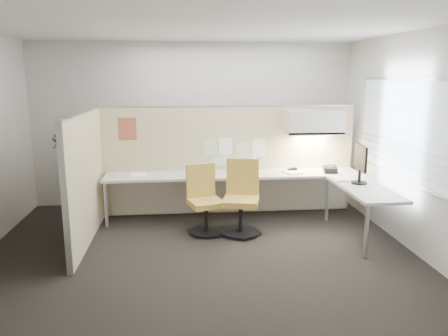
{
  "coord_description": "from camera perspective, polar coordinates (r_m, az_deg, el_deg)",
  "views": [
    {
      "loc": [
        -0.2,
        -5.37,
        2.24
      ],
      "look_at": [
        0.4,
        0.8,
        0.92
      ],
      "focal_mm": 35.0,
      "sensor_mm": 36.0,
      "label": 1
    }
  ],
  "objects": [
    {
      "name": "coat_hook",
      "position": [
        5.3,
        -20.62,
        2.2
      ],
      "size": [
        0.18,
        0.48,
        1.43
      ],
      "color": "silver",
      "rests_on": "partition_left"
    },
    {
      "name": "stapler",
      "position": [
        7.06,
        8.83,
        -0.28
      ],
      "size": [
        0.15,
        0.07,
        0.05
      ],
      "primitive_type": "cube",
      "rotation": [
        0.0,
        0.0,
        -0.24
      ],
      "color": "black",
      "rests_on": "desk"
    },
    {
      "name": "task_light_strip",
      "position": [
        7.14,
        11.63,
        4.19
      ],
      "size": [
        0.6,
        0.06,
        0.02
      ],
      "primitive_type": "cube",
      "color": "#FFEABF",
      "rests_on": "overhead_bin"
    },
    {
      "name": "chair_right",
      "position": [
        6.29,
        2.29,
        -4.17
      ],
      "size": [
        0.59,
        0.61,
        1.05
      ],
      "rotation": [
        0.0,
        0.0,
        -0.24
      ],
      "color": "black",
      "rests_on": "floor"
    },
    {
      "name": "partition_left",
      "position": [
        6.17,
        -17.6,
        -1.36
      ],
      "size": [
        0.06,
        2.2,
        1.75
      ],
      "primitive_type": "cube",
      "color": "beige",
      "rests_on": "floor"
    },
    {
      "name": "monitor",
      "position": [
        6.44,
        17.39,
        0.79
      ],
      "size": [
        0.22,
        0.52,
        0.55
      ],
      "rotation": [
        0.0,
        0.0,
        1.45
      ],
      "color": "black",
      "rests_on": "desk"
    },
    {
      "name": "floor",
      "position": [
        5.82,
        -3.23,
        -10.7
      ],
      "size": [
        5.5,
        4.5,
        0.01
      ],
      "primitive_type": "cube",
      "color": "black",
      "rests_on": "ground"
    },
    {
      "name": "chair_left",
      "position": [
        6.32,
        -2.58,
        -4.42
      ],
      "size": [
        0.57,
        0.59,
        0.97
      ],
      "rotation": [
        0.0,
        0.0,
        0.3
      ],
      "color": "black",
      "rests_on": "floor"
    },
    {
      "name": "wall_front",
      "position": [
        3.24,
        -1.87,
        -3.06
      ],
      "size": [
        5.5,
        0.02,
        2.8
      ],
      "primitive_type": "cube",
      "color": "beige",
      "rests_on": "ground"
    },
    {
      "name": "paper_stack_4",
      "position": [
        6.69,
        15.0,
        -1.36
      ],
      "size": [
        0.24,
        0.31,
        0.02
      ],
      "primitive_type": "cube",
      "rotation": [
        0.0,
        0.0,
        0.04
      ],
      "color": "white",
      "rests_on": "desk"
    },
    {
      "name": "pinned_papers",
      "position": [
        7.09,
        1.24,
        2.19
      ],
      "size": [
        1.01,
        0.0,
        0.47
      ],
      "color": "#8CBF8C",
      "rests_on": "partition_back"
    },
    {
      "name": "ceiling",
      "position": [
        5.4,
        -3.59,
        17.98
      ],
      "size": [
        5.5,
        4.5,
        0.01
      ],
      "primitive_type": "cube",
      "color": "white",
      "rests_on": "wall_back"
    },
    {
      "name": "paper_stack_1",
      "position": [
        6.78,
        -2.25,
        -0.69
      ],
      "size": [
        0.27,
        0.33,
        0.04
      ],
      "primitive_type": "cube",
      "rotation": [
        0.0,
        0.0,
        0.15
      ],
      "color": "white",
      "rests_on": "desk"
    },
    {
      "name": "wall_right",
      "position": [
        6.18,
        23.03,
        3.23
      ],
      "size": [
        0.02,
        4.5,
        2.8
      ],
      "primitive_type": "cube",
      "color": "beige",
      "rests_on": "ground"
    },
    {
      "name": "poster",
      "position": [
        7.04,
        -12.51,
        5.02
      ],
      "size": [
        0.28,
        0.0,
        0.35
      ],
      "primitive_type": "cube",
      "color": "#DC4F1B",
      "rests_on": "partition_back"
    },
    {
      "name": "window_pane",
      "position": [
        6.15,
        22.94,
        4.61
      ],
      "size": [
        0.01,
        2.8,
        1.3
      ],
      "primitive_type": "cube",
      "color": "#A7B6C3",
      "rests_on": "wall_right"
    },
    {
      "name": "paper_stack_2",
      "position": [
        6.96,
        2.7,
        -0.48
      ],
      "size": [
        0.24,
        0.3,
        0.02
      ],
      "primitive_type": "cube",
      "rotation": [
        0.0,
        0.0,
        -0.02
      ],
      "color": "white",
      "rests_on": "desk"
    },
    {
      "name": "wall_back",
      "position": [
        7.67,
        -4.05,
        5.68
      ],
      "size": [
        5.5,
        0.02,
        2.8
      ],
      "primitive_type": "cube",
      "color": "beige",
      "rests_on": "ground"
    },
    {
      "name": "overhead_bin",
      "position": [
        7.11,
        11.7,
        5.86
      ],
      "size": [
        0.9,
        0.36,
        0.38
      ],
      "primitive_type": "cube",
      "color": "beige",
      "rests_on": "partition_back"
    },
    {
      "name": "paper_stack_3",
      "position": [
        6.99,
        8.9,
        -0.52
      ],
      "size": [
        0.3,
        0.35,
        0.03
      ],
      "primitive_type": "cube",
      "rotation": [
        0.0,
        0.0,
        0.26
      ],
      "color": "white",
      "rests_on": "desk"
    },
    {
      "name": "tape_dispenser",
      "position": [
        7.1,
        9.16,
        -0.19
      ],
      "size": [
        0.11,
        0.09,
        0.06
      ],
      "primitive_type": "cube",
      "rotation": [
        0.0,
        0.0,
        -0.36
      ],
      "color": "black",
      "rests_on": "desk"
    },
    {
      "name": "paper_stack_0",
      "position": [
        6.77,
        -11.1,
        -0.97
      ],
      "size": [
        0.26,
        0.32,
        0.04
      ],
      "primitive_type": "cube",
      "rotation": [
        0.0,
        0.0,
        0.1
      ],
      "color": "white",
      "rests_on": "desk"
    },
    {
      "name": "partition_back",
      "position": [
        7.14,
        0.57,
        0.98
      ],
      "size": [
        4.1,
        0.06,
        1.75
      ],
      "primitive_type": "cube",
      "color": "beige",
      "rests_on": "floor"
    },
    {
      "name": "desk",
      "position": [
        6.79,
        4.19,
        -1.99
      ],
      "size": [
        4.0,
        2.07,
        0.73
      ],
      "color": "beige",
      "rests_on": "floor"
    },
    {
      "name": "phone",
      "position": [
        7.1,
        13.67,
        -0.2
      ],
      "size": [
        0.23,
        0.22,
        0.12
      ],
      "rotation": [
        0.0,
        0.0,
        -0.15
      ],
      "color": "black",
      "rests_on": "desk"
    }
  ]
}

